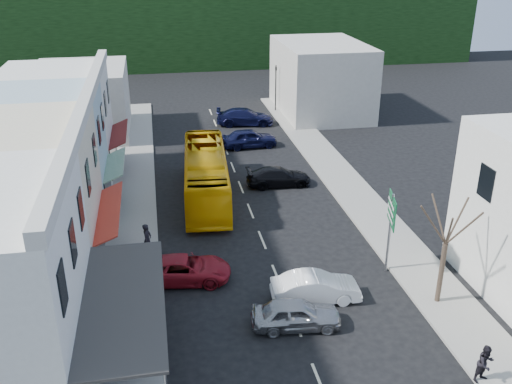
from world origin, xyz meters
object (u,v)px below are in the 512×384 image
car_silver (296,314)px  traffic_signal (276,89)px  car_white (316,288)px  pedestrian_right (486,363)px  car_red (184,268)px  direction_sign (389,234)px  bus (206,176)px  street_tree (446,244)px  pedestrian_left (147,240)px

car_silver → traffic_signal: bearing=-4.8°
car_white → pedestrian_right: size_ratio=2.59×
car_red → direction_sign: (10.56, -0.98, 1.52)m
car_white → traffic_signal: 33.94m
pedestrian_right → direction_sign: size_ratio=0.38×
bus → car_white: bearing=-69.3°
car_red → traffic_signal: traffic_signal is taller
bus → direction_sign: direction_sign is taller
car_white → bus: bearing=20.0°
car_silver → street_tree: street_tree is taller
direction_sign → street_tree: street_tree is taller
bus → street_tree: (9.65, -14.54, 1.69)m
car_white → street_tree: bearing=-99.4°
pedestrian_right → traffic_signal: (0.30, 40.19, 1.37)m
pedestrian_right → traffic_signal: 40.22m
car_silver → car_white: same height
pedestrian_left → street_tree: street_tree is taller
car_silver → traffic_signal: traffic_signal is taller
car_red → direction_sign: size_ratio=1.04×
car_silver → traffic_signal: (6.66, 35.36, 1.67)m
car_red → pedestrian_right: bearing=-123.5°
car_white → traffic_signal: (5.23, 33.49, 1.67)m
car_white → street_tree: street_tree is taller
bus → car_red: (-2.19, -10.30, -0.85)m
pedestrian_right → direction_sign: 8.76m
pedestrian_left → direction_sign: bearing=-84.4°
bus → car_silver: bus is taller
car_white → pedestrian_right: bearing=-140.3°
traffic_signal → bus: bearing=62.1°
car_red → direction_sign: direction_sign is taller
car_silver → direction_sign: bearing=-51.1°
bus → traffic_signal: 22.25m
car_silver → car_red: (-4.69, 4.80, 0.00)m
pedestrian_left → traffic_signal: 30.71m
bus → direction_sign: bearing=-49.3°
pedestrian_right → traffic_signal: size_ratio=0.36×
car_silver → car_white: bearing=-31.8°
car_white → car_red: size_ratio=0.96×
car_silver → car_red: same height
direction_sign → bus: bearing=140.3°
car_silver → pedestrian_right: bearing=-121.4°
street_tree → bus: bearing=123.6°
direction_sign → car_red: bearing=-171.5°
car_red → street_tree: street_tree is taller
pedestrian_right → street_tree: bearing=64.9°
car_red → direction_sign: bearing=-87.7°
car_white → direction_sign: (4.43, 1.96, 1.52)m
car_red → pedestrian_left: pedestrian_left is taller
direction_sign → traffic_signal: (0.80, 31.54, 0.15)m
bus → car_white: 13.84m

